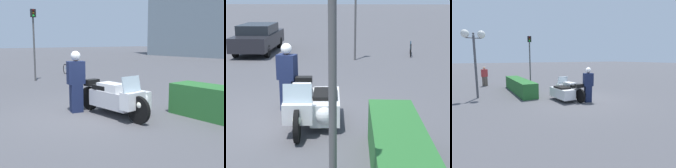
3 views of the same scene
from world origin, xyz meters
TOP-DOWN VIEW (x-y plane):
  - ground_plane at (0.00, 0.00)m, footprint 160.00×160.00m
  - police_motorcycle at (0.64, 0.68)m, footprint 2.69×1.20m
  - officer_rider at (-0.38, -0.12)m, footprint 0.40×0.54m
  - hedge_bush_curbside at (3.84, 2.34)m, footprint 4.99×0.87m
  - twin_lamp_post at (3.22, 4.85)m, footprint 0.42×1.21m
  - traffic_light_near at (4.56, 1.36)m, footprint 0.22×0.28m
  - pedestrian_bystander at (7.72, 4.16)m, footprint 0.49×0.50m

SIDE VIEW (x-z plane):
  - ground_plane at x=0.00m, z-range 0.00..0.00m
  - hedge_bush_curbside at x=3.84m, z-range 0.00..0.86m
  - police_motorcycle at x=0.64m, z-range -0.11..1.07m
  - pedestrian_bystander at x=7.72m, z-range 0.00..1.54m
  - officer_rider at x=-0.38m, z-range 0.05..1.81m
  - traffic_light_near at x=4.56m, z-range 0.56..4.29m
  - twin_lamp_post at x=3.22m, z-range 1.20..4.91m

